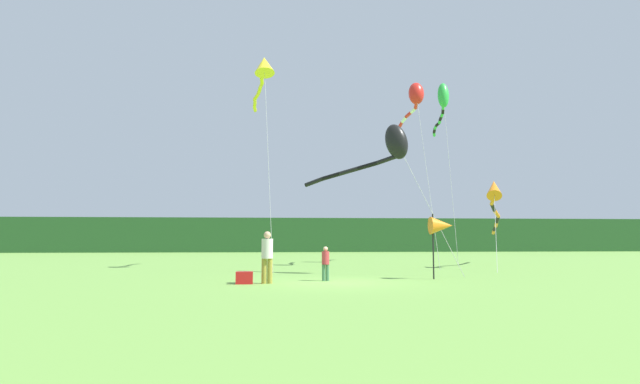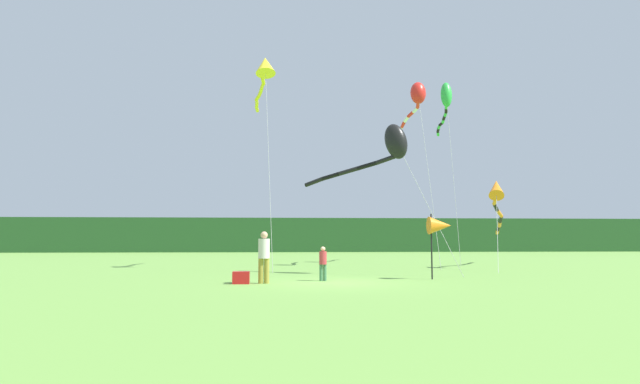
% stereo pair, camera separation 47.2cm
% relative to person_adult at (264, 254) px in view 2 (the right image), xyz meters
% --- Properties ---
extents(ground_plane, '(120.00, 120.00, 0.00)m').
position_rel_person_adult_xyz_m(ground_plane, '(2.46, 0.07, -1.02)').
color(ground_plane, '#6B9E42').
extents(distant_treeline, '(108.00, 3.16, 4.04)m').
position_rel_person_adult_xyz_m(distant_treeline, '(2.46, 45.07, 1.00)').
color(distant_treeline, '#234C23').
rests_on(distant_treeline, ground).
extents(person_adult, '(0.40, 0.40, 1.83)m').
position_rel_person_adult_xyz_m(person_adult, '(0.00, 0.00, 0.00)').
color(person_adult, olive).
rests_on(person_adult, ground).
extents(person_child, '(0.28, 0.28, 1.28)m').
position_rel_person_adult_xyz_m(person_child, '(2.18, 0.96, -0.31)').
color(person_child, '#3F724C').
rests_on(person_child, ground).
extents(cooler_box, '(0.59, 0.41, 0.43)m').
position_rel_person_adult_xyz_m(cooler_box, '(-0.78, -0.11, -0.81)').
color(cooler_box, red).
rests_on(cooler_box, ground).
extents(banner_flag_pole, '(0.90, 0.70, 2.55)m').
position_rel_person_adult_xyz_m(banner_flag_pole, '(6.83, 1.40, 1.05)').
color(banner_flag_pole, black).
rests_on(banner_flag_pole, ground).
extents(kite_red, '(0.93, 7.12, 10.66)m').
position_rel_person_adult_xyz_m(kite_red, '(8.45, 10.55, 8.76)').
color(kite_red, '#B2B2B2').
rests_on(kite_red, ground).
extents(kite_yellow, '(1.35, 7.31, 11.44)m').
position_rel_person_adult_xyz_m(kite_yellow, '(-0.31, 9.04, 9.64)').
color(kite_yellow, '#B2B2B2').
rests_on(kite_yellow, ground).
extents(kite_black, '(6.38, 4.12, 6.84)m').
position_rel_person_adult_xyz_m(kite_black, '(5.45, 4.19, 4.72)').
color(kite_black, '#B2B2B2').
rests_on(kite_black, ground).
extents(kite_orange, '(4.34, 10.09, 5.03)m').
position_rel_person_adult_xyz_m(kite_orange, '(12.60, 9.50, 2.88)').
color(kite_orange, '#B2B2B2').
rests_on(kite_orange, ground).
extents(kite_green, '(1.30, 7.55, 11.80)m').
position_rel_person_adult_xyz_m(kite_green, '(11.38, 14.32, 9.64)').
color(kite_green, '#B2B2B2').
rests_on(kite_green, ground).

